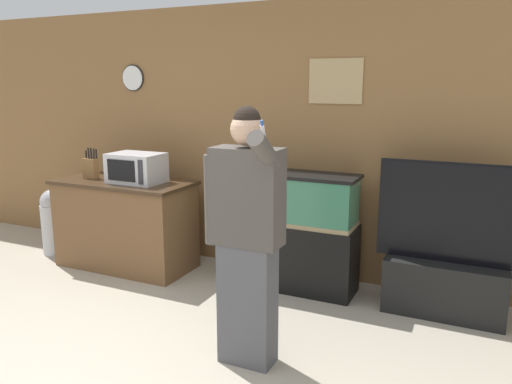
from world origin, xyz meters
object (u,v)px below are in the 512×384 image
at_px(knife_block, 91,167).
at_px(tv_on_stand, 445,271).
at_px(person_standing, 246,235).
at_px(aquarium_on_stand, 292,231).
at_px(trash_bin, 55,221).
at_px(microwave, 136,168).
at_px(counter_island, 126,224).

relative_size(knife_block, tv_on_stand, 0.25).
distance_m(tv_on_stand, person_standing, 1.83).
xyz_separation_m(aquarium_on_stand, trash_bin, (-2.70, -0.22, -0.17)).
relative_size(knife_block, trash_bin, 0.43).
height_order(microwave, person_standing, person_standing).
bearing_deg(knife_block, aquarium_on_stand, 6.25).
relative_size(aquarium_on_stand, tv_on_stand, 0.94).
distance_m(knife_block, tv_on_stand, 3.51).
relative_size(counter_island, tv_on_stand, 1.13).
xyz_separation_m(microwave, person_standing, (1.73, -1.10, -0.15)).
bearing_deg(person_standing, tv_on_stand, 49.28).
bearing_deg(person_standing, counter_island, 149.83).
height_order(knife_block, aquarium_on_stand, knife_block).
bearing_deg(aquarium_on_stand, knife_block, -173.75).
bearing_deg(knife_block, counter_island, 4.11).
xyz_separation_m(person_standing, trash_bin, (-2.89, 1.10, -0.52)).
relative_size(microwave, person_standing, 0.30).
bearing_deg(trash_bin, tv_on_stand, 3.34).
distance_m(aquarium_on_stand, person_standing, 1.38).
distance_m(microwave, person_standing, 2.06).
distance_m(counter_island, knife_block, 0.68).
xyz_separation_m(microwave, tv_on_stand, (2.88, 0.23, -0.67)).
height_order(tv_on_stand, person_standing, person_standing).
bearing_deg(tv_on_stand, counter_island, -175.93).
distance_m(aquarium_on_stand, tv_on_stand, 1.34).
xyz_separation_m(knife_block, aquarium_on_stand, (2.12, 0.23, -0.47)).
bearing_deg(knife_block, microwave, 1.71).
xyz_separation_m(tv_on_stand, person_standing, (-1.15, -1.33, 0.53)).
xyz_separation_m(tv_on_stand, trash_bin, (-4.03, -0.24, 0.00)).
xyz_separation_m(counter_island, tv_on_stand, (3.06, 0.22, -0.08)).
distance_m(counter_island, person_standing, 2.26).
xyz_separation_m(microwave, knife_block, (-0.57, -0.02, -0.03)).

